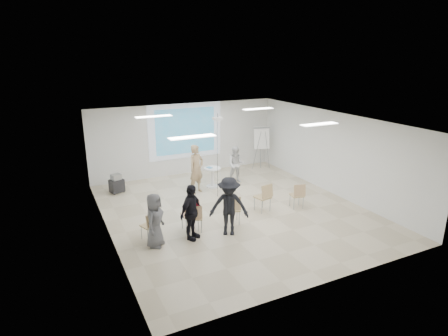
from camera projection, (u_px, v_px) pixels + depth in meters
name	position (u px, v px, depth m)	size (l,w,h in m)	color
floor	(235.00, 212.00, 12.34)	(8.00, 9.00, 0.10)	beige
ceiling	(235.00, 119.00, 11.43)	(8.00, 9.00, 0.10)	white
wall_back	(185.00, 139.00, 15.80)	(8.00, 0.10, 3.00)	silver
wall_left	(103.00, 186.00, 10.20)	(0.10, 9.00, 3.00)	silver
wall_right	(334.00, 153.00, 13.58)	(0.10, 9.00, 3.00)	silver
projection_halo	(186.00, 131.00, 15.64)	(3.20, 0.01, 2.30)	silver
projection_image	(186.00, 131.00, 15.63)	(2.60, 0.01, 1.90)	teal
pedestal_table	(212.00, 176.00, 14.37)	(0.81, 0.81, 0.80)	silver
player_left	(196.00, 166.00, 13.68)	(0.75, 0.51, 2.05)	tan
player_right	(236.00, 163.00, 14.83)	(0.78, 0.62, 1.62)	silver
controller_left	(198.00, 155.00, 13.87)	(0.04, 0.13, 0.04)	white
controller_right	(229.00, 155.00, 14.88)	(0.04, 0.13, 0.04)	white
chair_far_left	(150.00, 224.00, 10.29)	(0.49, 0.51, 0.80)	tan
chair_left_mid	(191.00, 213.00, 10.75)	(0.45, 0.49, 0.96)	tan
chair_left_inner	(196.00, 216.00, 10.74)	(0.53, 0.55, 0.84)	tan
chair_center	(233.00, 208.00, 11.21)	(0.54, 0.56, 0.92)	tan
chair_right_inner	(264.00, 195.00, 12.09)	(0.53, 0.56, 0.96)	tan
chair_right_far	(298.00, 194.00, 12.38)	(0.49, 0.51, 0.87)	tan
red_jacket	(192.00, 210.00, 10.59)	(0.40, 0.09, 0.38)	#B1152C
laptop	(196.00, 216.00, 10.84)	(0.31, 0.22, 0.02)	black
audience_left	(191.00, 208.00, 10.20)	(1.06, 0.64, 1.83)	black
audience_mid	(229.00, 203.00, 10.46)	(1.25, 0.68, 1.94)	black
audience_outer	(154.00, 217.00, 9.85)	(0.81, 0.53, 1.66)	#5D5E63
flipchart_easel	(262.00, 138.00, 16.42)	(0.79, 0.62, 1.88)	gray
av_cart	(117.00, 184.00, 13.85)	(0.57, 0.51, 0.71)	black
ceiling_projector	(218.00, 122.00, 12.86)	(0.30, 0.25, 3.00)	white
fluor_panel_nw	(154.00, 116.00, 12.34)	(1.20, 0.30, 0.02)	white
fluor_panel_ne	(258.00, 109.00, 14.01)	(1.20, 0.30, 0.02)	white
fluor_panel_sw	(192.00, 137.00, 9.33)	(1.20, 0.30, 0.02)	white
fluor_panel_se	(319.00, 124.00, 11.00)	(1.20, 0.30, 0.02)	white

